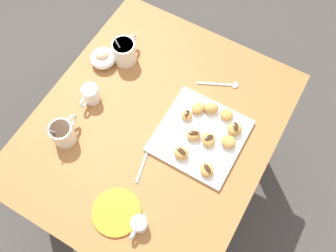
# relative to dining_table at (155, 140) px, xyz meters

# --- Properties ---
(ground_plane) EXTENTS (8.00, 8.00, 0.00)m
(ground_plane) POSITION_rel_dining_table_xyz_m (0.00, 0.00, -0.58)
(ground_plane) COLOR #423D38
(dining_table) EXTENTS (0.99, 0.84, 0.71)m
(dining_table) POSITION_rel_dining_table_xyz_m (0.00, 0.00, 0.00)
(dining_table) COLOR #A36633
(dining_table) RESTS_ON ground_plane
(pastry_plate_square) EXTENTS (0.30, 0.30, 0.02)m
(pastry_plate_square) POSITION_rel_dining_table_xyz_m (0.05, -0.17, 0.13)
(pastry_plate_square) COLOR white
(pastry_plate_square) RESTS_ON dining_table
(coffee_mug_cream_left) EXTENTS (0.12, 0.08, 0.13)m
(coffee_mug_cream_left) POSITION_rel_dining_table_xyz_m (-0.20, 0.25, 0.17)
(coffee_mug_cream_left) COLOR silver
(coffee_mug_cream_left) RESTS_ON dining_table
(coffee_mug_cream_right) EXTENTS (0.13, 0.09, 0.15)m
(coffee_mug_cream_right) POSITION_rel_dining_table_xyz_m (0.20, 0.25, 0.18)
(coffee_mug_cream_right) COLOR silver
(coffee_mug_cream_right) RESTS_ON dining_table
(cream_pitcher_white) EXTENTS (0.10, 0.06, 0.07)m
(cream_pitcher_white) POSITION_rel_dining_table_xyz_m (-0.02, 0.26, 0.17)
(cream_pitcher_white) COLOR white
(cream_pitcher_white) RESTS_ON dining_table
(ice_cream_bowl) EXTENTS (0.10, 0.10, 0.07)m
(ice_cream_bowl) POSITION_rel_dining_table_xyz_m (0.14, 0.32, 0.16)
(ice_cream_bowl) COLOR white
(ice_cream_bowl) RESTS_ON dining_table
(chocolate_sauce_pitcher) EXTENTS (0.09, 0.05, 0.06)m
(chocolate_sauce_pitcher) POSITION_rel_dining_table_xyz_m (-0.33, -0.14, 0.16)
(chocolate_sauce_pitcher) COLOR white
(chocolate_sauce_pitcher) RESTS_ON dining_table
(saucer_orange_left) EXTENTS (0.16, 0.16, 0.01)m
(saucer_orange_left) POSITION_rel_dining_table_xyz_m (-0.33, -0.06, 0.13)
(saucer_orange_left) COLOR orange
(saucer_orange_left) RESTS_ON dining_table
(loose_spoon_near_saucer) EXTENTS (0.16, 0.05, 0.01)m
(loose_spoon_near_saucer) POSITION_rel_dining_table_xyz_m (-0.11, -0.04, 0.13)
(loose_spoon_near_saucer) COLOR silver
(loose_spoon_near_saucer) RESTS_ON dining_table
(loose_spoon_by_plate) EXTENTS (0.08, 0.15, 0.01)m
(loose_spoon_by_plate) POSITION_rel_dining_table_xyz_m (0.28, -0.14, 0.13)
(loose_spoon_by_plate) COLOR silver
(loose_spoon_by_plate) RESTS_ON dining_table
(beignet_0) EXTENTS (0.07, 0.07, 0.03)m
(beignet_0) POSITION_rel_dining_table_xyz_m (0.04, -0.20, 0.16)
(beignet_0) COLOR #D19347
(beignet_0) RESTS_ON pastry_plate_square
(chocolate_drizzle_0) EXTENTS (0.04, 0.03, 0.00)m
(chocolate_drizzle_0) POSITION_rel_dining_table_xyz_m (0.04, -0.20, 0.18)
(chocolate_drizzle_0) COLOR #381E11
(chocolate_drizzle_0) RESTS_ON beignet_0
(beignet_1) EXTENTS (0.07, 0.07, 0.04)m
(beignet_1) POSITION_rel_dining_table_xyz_m (0.12, -0.26, 0.16)
(beignet_1) COLOR #D19347
(beignet_1) RESTS_ON pastry_plate_square
(chocolate_drizzle_1) EXTENTS (0.04, 0.03, 0.00)m
(chocolate_drizzle_1) POSITION_rel_dining_table_xyz_m (0.12, -0.26, 0.18)
(chocolate_drizzle_1) COLOR #381E11
(chocolate_drizzle_1) RESTS_ON beignet_1
(beignet_2) EXTENTS (0.05, 0.05, 0.03)m
(beignet_2) POSITION_rel_dining_table_xyz_m (0.09, -0.09, 0.16)
(beignet_2) COLOR #D19347
(beignet_2) RESTS_ON pastry_plate_square
(chocolate_drizzle_2) EXTENTS (0.03, 0.02, 0.00)m
(chocolate_drizzle_2) POSITION_rel_dining_table_xyz_m (0.09, -0.09, 0.17)
(chocolate_drizzle_2) COLOR #381E11
(chocolate_drizzle_2) RESTS_ON beignet_2
(beignet_3) EXTENTS (0.06, 0.06, 0.03)m
(beignet_3) POSITION_rel_dining_table_xyz_m (0.16, -0.21, 0.16)
(beignet_3) COLOR #D19347
(beignet_3) RESTS_ON pastry_plate_square
(beignet_4) EXTENTS (0.06, 0.05, 0.03)m
(beignet_4) POSITION_rel_dining_table_xyz_m (0.13, -0.11, 0.16)
(beignet_4) COLOR #D19347
(beignet_4) RESTS_ON pastry_plate_square
(beignet_5) EXTENTS (0.06, 0.06, 0.03)m
(beignet_5) POSITION_rel_dining_table_xyz_m (0.03, -0.15, 0.16)
(beignet_5) COLOR #D19347
(beignet_5) RESTS_ON pastry_plate_square
(chocolate_drizzle_5) EXTENTS (0.03, 0.04, 0.00)m
(chocolate_drizzle_5) POSITION_rel_dining_table_xyz_m (0.03, -0.15, 0.18)
(chocolate_drizzle_5) COLOR #381E11
(chocolate_drizzle_5) RESTS_ON beignet_5
(beignet_6) EXTENTS (0.07, 0.07, 0.03)m
(beignet_6) POSITION_rel_dining_table_xyz_m (-0.06, -0.25, 0.16)
(beignet_6) COLOR #D19347
(beignet_6) RESTS_ON pastry_plate_square
(chocolate_drizzle_6) EXTENTS (0.03, 0.04, 0.00)m
(chocolate_drizzle_6) POSITION_rel_dining_table_xyz_m (-0.06, -0.25, 0.18)
(chocolate_drizzle_6) COLOR #381E11
(chocolate_drizzle_6) RESTS_ON beignet_6
(beignet_7) EXTENTS (0.05, 0.06, 0.04)m
(beignet_7) POSITION_rel_dining_table_xyz_m (-0.05, -0.14, 0.16)
(beignet_7) COLOR #D19347
(beignet_7) RESTS_ON pastry_plate_square
(chocolate_drizzle_7) EXTENTS (0.02, 0.04, 0.00)m
(chocolate_drizzle_7) POSITION_rel_dining_table_xyz_m (-0.05, -0.14, 0.18)
(chocolate_drizzle_7) COLOR #381E11
(chocolate_drizzle_7) RESTS_ON beignet_7
(beignet_8) EXTENTS (0.06, 0.07, 0.04)m
(beignet_8) POSITION_rel_dining_table_xyz_m (0.15, -0.15, 0.16)
(beignet_8) COLOR #D19347
(beignet_8) RESTS_ON pastry_plate_square
(beignet_9) EXTENTS (0.06, 0.06, 0.04)m
(beignet_9) POSITION_rel_dining_table_xyz_m (0.07, -0.27, 0.16)
(beignet_9) COLOR #D19347
(beignet_9) RESTS_ON pastry_plate_square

